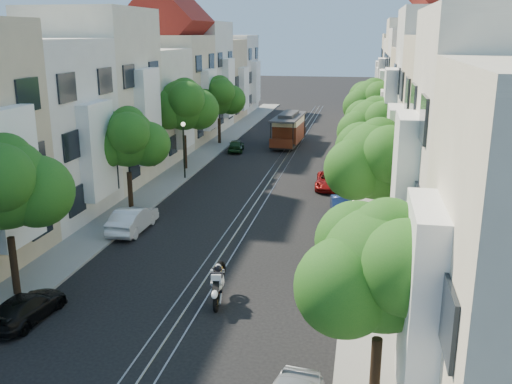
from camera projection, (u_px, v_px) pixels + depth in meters
The scene contains 26 objects.
ground at pixel (280, 165), 46.92m from camera, with size 200.00×200.00×0.00m, color black.
sidewalk_east at pixel (370, 168), 45.61m from camera, with size 2.50×80.00×0.12m, color gray.
sidewalk_west at pixel (196, 161), 48.20m from camera, with size 2.50×80.00×0.12m, color gray.
rail_left at pixel (274, 165), 47.02m from camera, with size 0.06×80.00×0.02m, color gray.
rail_slot at pixel (280, 165), 46.92m from camera, with size 0.06×80.00×0.02m, color gray.
rail_right at pixel (287, 165), 46.82m from camera, with size 0.06×80.00×0.02m, color gray.
lane_line at pixel (280, 165), 46.92m from camera, with size 0.08×80.00×0.01m, color tan.
townhouses_east at pixel (435, 105), 43.32m from camera, with size 7.75×72.00×12.00m.
townhouses_west at pixel (141, 100), 47.59m from camera, with size 7.75×72.00×11.76m.
tree_e_a at pixel (384, 272), 15.08m from camera, with size 4.72×3.87×6.27m.
tree_e_b at pixel (377, 162), 26.34m from camera, with size 4.93×4.08×6.68m.
tree_e_c at pixel (375, 128), 36.79m from camera, with size 4.84×3.99×6.52m.
tree_e_d at pixel (373, 103), 47.13m from camera, with size 5.01×4.16×6.85m.
tree_w_a at pixel (5, 186), 22.29m from camera, with size 4.93×4.08×6.68m.
tree_w_b at pixel (128, 140), 33.74m from camera, with size 4.72×3.87×6.27m.
tree_w_c at pixel (184, 106), 43.97m from camera, with size 5.13×4.28×7.09m.
tree_w_d at pixel (219, 97), 54.50m from camera, with size 4.84×3.99×6.52m.
lamp_east at pixel (352, 235), 22.32m from camera, with size 0.32×0.32×4.16m.
lamp_west at pixel (184, 142), 41.60m from camera, with size 0.32×0.32×4.16m.
sportbike_rider at pixel (218, 282), 22.78m from camera, with size 0.68×2.38×1.64m.
cable_car at pixel (289, 128), 54.75m from camera, with size 2.73×7.60×2.88m.
parked_car_e_mid at pixel (343, 208), 33.31m from camera, with size 1.29×3.71×1.22m, color #0D1C44.
parked_car_e_far at pixel (329, 181), 39.74m from camera, with size 1.84×3.99×1.11m, color maroon.
parked_car_w_near at pixel (27, 307), 21.46m from camera, with size 1.48×3.64×1.06m, color black.
parked_car_w_mid at pixel (133, 219), 31.13m from camera, with size 1.45×4.15×1.37m, color silver.
parked_car_w_far at pixel (236, 146), 52.10m from camera, with size 1.31×3.25×1.11m, color black.
Camera 1 is at (6.52, -17.36, 10.50)m, focal length 40.00 mm.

